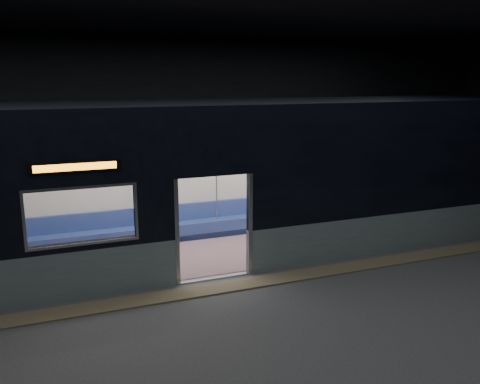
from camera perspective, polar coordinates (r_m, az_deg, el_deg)
station_floor at (r=9.19m, az=-0.69°, el=-12.03°), size 24.00×14.00×0.01m
station_envelope at (r=8.35m, az=-0.76°, el=11.49°), size 24.00×14.00×5.00m
tactile_strip at (r=9.66m, az=-1.89°, el=-10.65°), size 22.80×0.50×0.03m
metro_car at (r=10.95m, az=-5.51°, el=2.14°), size 18.00×3.04×3.35m
passenger at (r=13.07m, az=4.85°, el=-1.00°), size 0.37×0.62×1.27m
handbag at (r=12.91m, az=5.16°, el=-1.62°), size 0.33×0.30×0.13m
transit_map at (r=14.32m, az=12.55°, el=2.87°), size 0.99×0.03×0.64m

